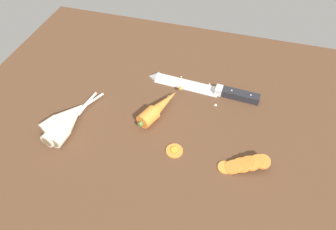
% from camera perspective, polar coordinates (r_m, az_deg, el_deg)
% --- Properties ---
extents(ground_plane, '(1.20, 0.90, 0.04)m').
position_cam_1_polar(ground_plane, '(0.85, 0.37, -0.58)').
color(ground_plane, brown).
extents(chefs_knife, '(0.35, 0.06, 0.04)m').
position_cam_1_polar(chefs_knife, '(0.91, 6.21, 5.43)').
color(chefs_knife, silver).
rests_on(chefs_knife, ground_plane).
extents(whole_carrot, '(0.10, 0.18, 0.04)m').
position_cam_1_polar(whole_carrot, '(0.82, -1.91, 1.35)').
color(whole_carrot, orange).
rests_on(whole_carrot, ground_plane).
extents(parsnip_front, '(0.06, 0.21, 0.04)m').
position_cam_1_polar(parsnip_front, '(0.83, -19.42, -1.62)').
color(parsnip_front, silver).
rests_on(parsnip_front, ground_plane).
extents(parsnip_mid_left, '(0.05, 0.20, 0.04)m').
position_cam_1_polar(parsnip_mid_left, '(0.83, -18.70, -1.77)').
color(parsnip_mid_left, silver).
rests_on(parsnip_mid_left, ground_plane).
extents(parsnip_mid_right, '(0.11, 0.19, 0.04)m').
position_cam_1_polar(parsnip_mid_right, '(0.85, -19.49, -0.40)').
color(parsnip_mid_right, silver).
rests_on(parsnip_mid_right, ground_plane).
extents(carrot_slice_stack, '(0.12, 0.06, 0.04)m').
position_cam_1_polar(carrot_slice_stack, '(0.74, 14.42, -9.23)').
color(carrot_slice_stack, orange).
rests_on(carrot_slice_stack, ground_plane).
extents(carrot_slice_stray_near, '(0.04, 0.04, 0.01)m').
position_cam_1_polar(carrot_slice_stray_near, '(0.75, 1.24, -6.83)').
color(carrot_slice_stray_near, orange).
rests_on(carrot_slice_stray_near, ground_plane).
extents(mince_crumbs, '(0.17, 0.10, 0.01)m').
position_cam_1_polar(mince_crumbs, '(0.90, 4.82, 5.01)').
color(mince_crumbs, beige).
rests_on(mince_crumbs, ground_plane).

